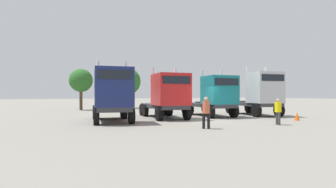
{
  "coord_description": "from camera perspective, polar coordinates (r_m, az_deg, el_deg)",
  "views": [
    {
      "loc": [
        -10.82,
        -16.61,
        1.92
      ],
      "look_at": [
        -1.86,
        2.77,
        1.94
      ],
      "focal_mm": 28.29,
      "sensor_mm": 36.0,
      "label": 1
    }
  ],
  "objects": [
    {
      "name": "oak_far_right",
      "position": [
        43.12,
        -0.27,
        2.36
      ],
      "size": [
        2.86,
        2.86,
        5.19
      ],
      "color": "#4C3823",
      "rests_on": "ground"
    },
    {
      "name": "ground",
      "position": [
        19.92,
        8.27,
        -5.58
      ],
      "size": [
        200.0,
        200.0,
        0.0
      ],
      "primitive_type": "plane",
      "color": "gray"
    },
    {
      "name": "semi_truck_silver",
      "position": [
        24.8,
        19.24,
        0.06
      ],
      "size": [
        3.61,
        6.44,
        4.4
      ],
      "rotation": [
        0.0,
        0.0,
        -1.76
      ],
      "color": "#333338",
      "rests_on": "ground"
    },
    {
      "name": "traffic_cone_near",
      "position": [
        21.53,
        26.03,
        -4.34
      ],
      "size": [
        0.36,
        0.36,
        0.62
      ],
      "primitive_type": "cone",
      "color": "#F2590C",
      "rests_on": "ground"
    },
    {
      "name": "semi_truck_red",
      "position": [
        20.6,
        -0.07,
        -0.3
      ],
      "size": [
        3.16,
        6.59,
        4.06
      ],
      "rotation": [
        0.0,
        0.0,
        -1.67
      ],
      "color": "#333338",
      "rests_on": "ground"
    },
    {
      "name": "semi_truck_teal",
      "position": [
        22.76,
        10.04,
        -0.43
      ],
      "size": [
        3.03,
        6.32,
        4.02
      ],
      "rotation": [
        0.0,
        0.0,
        -1.65
      ],
      "color": "#333338",
      "rests_on": "ground"
    },
    {
      "name": "visitor_with_camera",
      "position": [
        14.85,
        8.21,
        -3.5
      ],
      "size": [
        0.56,
        0.56,
        1.77
      ],
      "rotation": [
        0.0,
        0.0,
        0.72
      ],
      "color": "black",
      "rests_on": "ground"
    },
    {
      "name": "oak_far_centre",
      "position": [
        36.89,
        -8.79,
        2.68
      ],
      "size": [
        3.72,
        3.72,
        5.55
      ],
      "color": "#4C3823",
      "rests_on": "ground"
    },
    {
      "name": "oak_far_left",
      "position": [
        33.78,
        -18.24,
        2.74
      ],
      "size": [
        2.82,
        2.82,
        5.0
      ],
      "color": "#4C3823",
      "rests_on": "ground"
    },
    {
      "name": "semi_truck_navy",
      "position": [
        18.23,
        -11.8,
        -0.12
      ],
      "size": [
        3.37,
        6.3,
        4.24
      ],
      "rotation": [
        0.0,
        0.0,
        -1.72
      ],
      "color": "#333338",
      "rests_on": "ground"
    },
    {
      "name": "visitor_in_hivis",
      "position": [
        17.95,
        22.62,
        -3.15
      ],
      "size": [
        0.52,
        0.52,
        1.64
      ],
      "rotation": [
        0.0,
        0.0,
        2.78
      ],
      "color": "#3E3E3E",
      "rests_on": "ground"
    }
  ]
}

